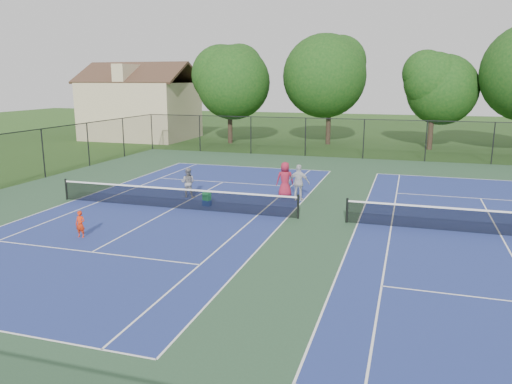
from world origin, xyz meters
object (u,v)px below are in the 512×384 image
(instructor, at_px, (188,183))
(tree_back_a, at_px, (230,78))
(clapboard_house, at_px, (141,108))
(bystander_c, at_px, (285,180))
(tree_back_c, at_px, (434,85))
(child_player, at_px, (80,224))
(bystander_a, at_px, (299,183))
(ball_hopper, at_px, (207,196))
(ball_crate, at_px, (207,203))
(tree_back_b, at_px, (330,72))

(instructor, bearing_deg, tree_back_a, -80.44)
(clapboard_house, height_order, bystander_c, clapboard_house)
(tree_back_c, relative_size, bystander_c, 4.61)
(clapboard_house, bearing_deg, child_player, -64.11)
(clapboard_house, relative_size, bystander_a, 5.91)
(tree_back_a, height_order, bystander_a, tree_back_a)
(bystander_c, bearing_deg, instructor, -2.24)
(tree_back_c, relative_size, ball_hopper, 21.55)
(child_player, relative_size, ball_crate, 2.86)
(clapboard_house, relative_size, instructor, 7.08)
(bystander_a, bearing_deg, ball_hopper, 32.82)
(tree_back_b, relative_size, bystander_a, 5.49)
(tree_back_b, xyz_separation_m, bystander_a, (2.26, -22.74, -5.68))
(ball_crate, bearing_deg, ball_hopper, 0.00)
(instructor, xyz_separation_m, bystander_c, (4.73, 1.53, 0.15))
(clapboard_house, bearing_deg, bystander_c, -46.03)
(tree_back_a, distance_m, bystander_c, 23.24)
(clapboard_house, height_order, child_player, clapboard_house)
(ball_hopper, bearing_deg, tree_back_b, 86.08)
(tree_back_c, height_order, child_player, tree_back_c)
(clapboard_house, distance_m, ball_crate, 29.78)
(bystander_c, height_order, ball_crate, bystander_c)
(instructor, distance_m, ball_crate, 2.23)
(tree_back_b, bearing_deg, tree_back_a, -167.47)
(clapboard_house, bearing_deg, bystander_a, -45.64)
(instructor, relative_size, bystander_c, 0.84)
(instructor, bearing_deg, ball_crate, 134.03)
(tree_back_b, bearing_deg, instructor, -98.01)
(clapboard_house, distance_m, instructor, 27.66)
(tree_back_a, distance_m, child_player, 29.91)
(tree_back_a, relative_size, clapboard_house, 0.85)
(tree_back_a, height_order, bystander_c, tree_back_a)
(tree_back_b, distance_m, bystander_a, 23.55)
(ball_hopper, bearing_deg, instructor, 139.12)
(clapboard_house, relative_size, ball_hopper, 27.72)
(tree_back_a, xyz_separation_m, instructor, (5.67, -21.67, -5.28))
(tree_back_c, bearing_deg, child_player, -114.07)
(tree_back_c, xyz_separation_m, child_player, (-13.42, -30.04, -4.96))
(clapboard_house, distance_m, child_player, 33.49)
(ball_crate, bearing_deg, clapboard_house, 125.68)
(instructor, bearing_deg, bystander_a, -175.61)
(tree_back_a, bearing_deg, clapboard_house, 174.29)
(tree_back_a, bearing_deg, ball_crate, -72.48)
(tree_back_c, height_order, ball_crate, tree_back_c)
(tree_back_b, xyz_separation_m, ball_hopper, (-1.72, -25.07, -6.12))
(bystander_c, bearing_deg, child_player, 36.70)
(tree_back_a, relative_size, bystander_c, 5.03)
(child_player, bearing_deg, bystander_a, 46.22)
(tree_back_c, relative_size, child_player, 8.05)
(tree_back_a, relative_size, tree_back_c, 1.09)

